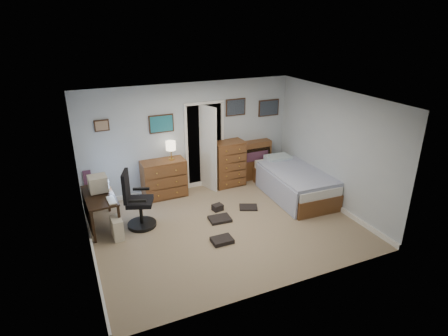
{
  "coord_description": "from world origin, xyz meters",
  "views": [
    {
      "loc": [
        -2.62,
        -5.84,
        3.82
      ],
      "look_at": [
        0.11,
        0.3,
        1.1
      ],
      "focal_mm": 30.0,
      "sensor_mm": 36.0,
      "label": 1
    }
  ],
  "objects_px": {
    "low_dresser": "(164,179)",
    "office_chair": "(137,206)",
    "tall_dresser": "(229,164)",
    "computer_desk": "(96,203)",
    "bed": "(294,182)"
  },
  "relations": [
    {
      "from": "office_chair",
      "to": "low_dresser",
      "type": "distance_m",
      "value": 1.37
    },
    {
      "from": "office_chair",
      "to": "tall_dresser",
      "type": "distance_m",
      "value": 2.65
    },
    {
      "from": "office_chair",
      "to": "computer_desk",
      "type": "bearing_deg",
      "value": 178.17
    },
    {
      "from": "office_chair",
      "to": "bed",
      "type": "relative_size",
      "value": 0.54
    },
    {
      "from": "office_chair",
      "to": "bed",
      "type": "height_order",
      "value": "office_chair"
    },
    {
      "from": "office_chair",
      "to": "tall_dresser",
      "type": "relative_size",
      "value": 1.05
    },
    {
      "from": "computer_desk",
      "to": "office_chair",
      "type": "bearing_deg",
      "value": -24.86
    },
    {
      "from": "computer_desk",
      "to": "tall_dresser",
      "type": "xyz_separation_m",
      "value": [
        3.15,
        0.77,
        0.03
      ]
    },
    {
      "from": "low_dresser",
      "to": "office_chair",
      "type": "bearing_deg",
      "value": -128.94
    },
    {
      "from": "computer_desk",
      "to": "office_chair",
      "type": "height_order",
      "value": "office_chair"
    },
    {
      "from": "tall_dresser",
      "to": "low_dresser",
      "type": "bearing_deg",
      "value": 175.15
    },
    {
      "from": "low_dresser",
      "to": "tall_dresser",
      "type": "xyz_separation_m",
      "value": [
        1.59,
        -0.02,
        0.12
      ]
    },
    {
      "from": "computer_desk",
      "to": "low_dresser",
      "type": "distance_m",
      "value": 1.75
    },
    {
      "from": "tall_dresser",
      "to": "computer_desk",
      "type": "bearing_deg",
      "value": -170.16
    },
    {
      "from": "office_chair",
      "to": "tall_dresser",
      "type": "height_order",
      "value": "office_chair"
    }
  ]
}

